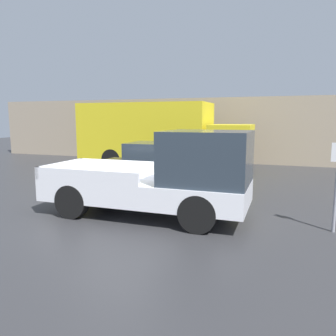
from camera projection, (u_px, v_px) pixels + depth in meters
ground_plane at (118, 209)px, 8.90m from camera, size 60.00×60.00×0.00m
building_wall at (206, 130)px, 18.35m from camera, size 28.00×0.15×3.58m
pickup_truck at (168, 177)px, 8.02m from camera, size 5.12×2.00×2.15m
car at (164, 165)px, 11.47m from camera, size 4.87×1.86×1.60m
delivery_truck at (158, 133)px, 16.02m from camera, size 8.33×2.57×3.17m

